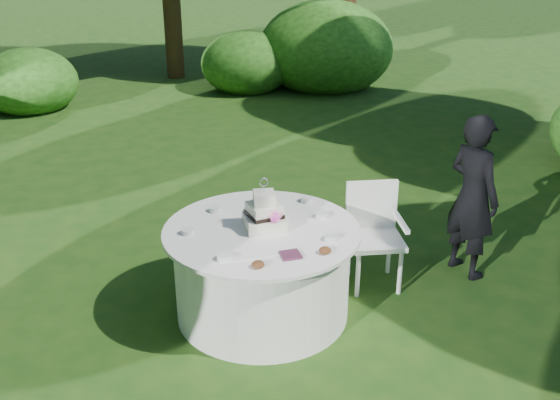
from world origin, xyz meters
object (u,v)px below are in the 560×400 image
(napkins, at_px, (291,255))
(guest, at_px, (473,197))
(chair, at_px, (374,227))
(table, at_px, (262,271))
(cake, at_px, (264,214))

(napkins, relative_size, guest, 0.09)
(guest, bearing_deg, chair, 68.96)
(napkins, xyz_separation_m, chair, (0.99, 0.73, -0.26))
(napkins, height_order, guest, guest)
(table, relative_size, chair, 1.72)
(guest, height_order, table, guest)
(napkins, bearing_deg, chair, 36.23)
(table, bearing_deg, napkins, -80.04)
(napkins, bearing_deg, cake, 96.20)
(napkins, xyz_separation_m, table, (-0.09, 0.49, -0.39))
(table, distance_m, chair, 1.11)
(guest, distance_m, chair, 0.92)
(guest, xyz_separation_m, table, (-1.97, -0.13, -0.36))
(table, xyz_separation_m, cake, (0.03, 0.02, 0.50))
(cake, bearing_deg, chair, 11.83)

